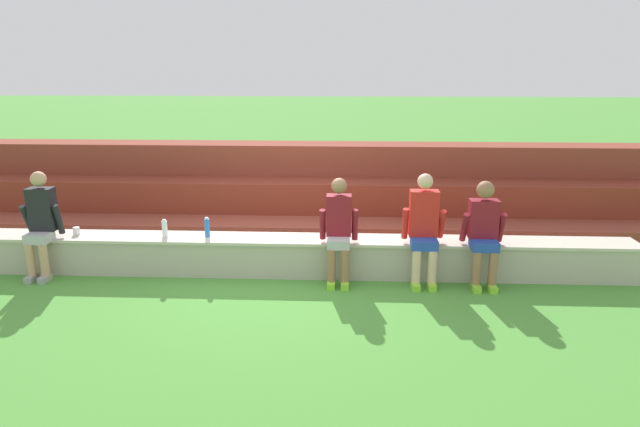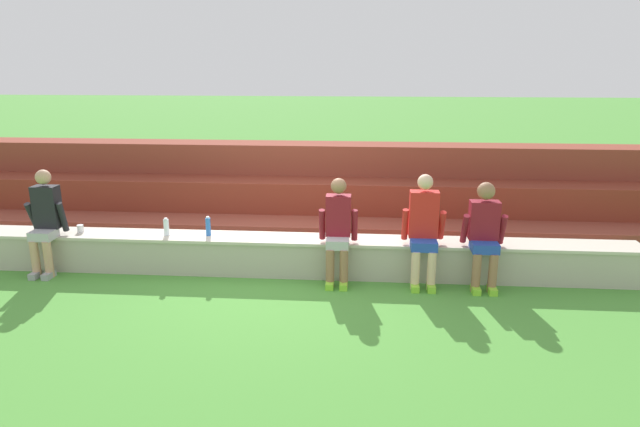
% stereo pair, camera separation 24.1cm
% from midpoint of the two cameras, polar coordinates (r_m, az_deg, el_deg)
% --- Properties ---
extents(ground_plane, '(80.00, 80.00, 0.00)m').
position_cam_midpoint_polar(ground_plane, '(7.52, -5.18, -6.70)').
color(ground_plane, '#4C9338').
extents(stone_seating_wall, '(9.45, 0.52, 0.51)m').
position_cam_midpoint_polar(stone_seating_wall, '(7.64, -4.99, -4.16)').
color(stone_seating_wall, '#B7AF9E').
rests_on(stone_seating_wall, ground).
extents(brick_bleachers, '(13.26, 1.93, 1.48)m').
position_cam_midpoint_polar(brick_bleachers, '(9.18, -3.64, 1.16)').
color(brick_bleachers, brown).
rests_on(brick_bleachers, ground).
extents(person_far_left, '(0.51, 0.53, 1.41)m').
position_cam_midpoint_polar(person_far_left, '(8.33, -27.25, -0.77)').
color(person_far_left, tan).
rests_on(person_far_left, ground).
extents(person_left_of_center, '(0.50, 0.52, 1.37)m').
position_cam_midpoint_polar(person_left_of_center, '(7.20, 0.95, -1.53)').
color(person_left_of_center, '#996B4C').
rests_on(person_left_of_center, ground).
extents(person_center, '(0.55, 0.54, 1.43)m').
position_cam_midpoint_polar(person_center, '(7.27, 9.58, -1.28)').
color(person_center, beige).
rests_on(person_center, ground).
extents(person_right_of_center, '(0.55, 0.53, 1.35)m').
position_cam_midpoint_polar(person_right_of_center, '(7.38, 15.40, -1.65)').
color(person_right_of_center, '#996B4C').
rests_on(person_right_of_center, ground).
extents(water_bottle_center_gap, '(0.07, 0.07, 0.27)m').
position_cam_midpoint_polar(water_bottle_center_gap, '(7.73, -12.27, -1.41)').
color(water_bottle_center_gap, blue).
rests_on(water_bottle_center_gap, stone_seating_wall).
extents(water_bottle_mid_right, '(0.07, 0.07, 0.24)m').
position_cam_midpoint_polar(water_bottle_mid_right, '(7.87, -16.35, -1.49)').
color(water_bottle_mid_right, silver).
rests_on(water_bottle_mid_right, stone_seating_wall).
extents(plastic_cup_middle, '(0.09, 0.09, 0.10)m').
position_cam_midpoint_polar(plastic_cup_middle, '(8.40, -24.26, -1.63)').
color(plastic_cup_middle, white).
rests_on(plastic_cup_middle, stone_seating_wall).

